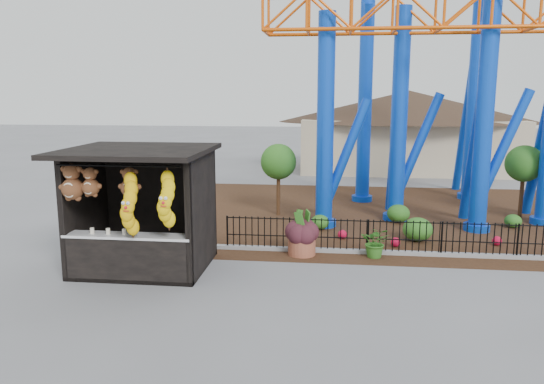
# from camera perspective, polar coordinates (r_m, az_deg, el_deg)

# --- Properties ---
(ground) EXTENTS (120.00, 120.00, 0.00)m
(ground) POSITION_cam_1_polar(r_m,az_deg,el_deg) (12.49, -2.10, -10.30)
(ground) COLOR slate
(ground) RESTS_ON ground
(mulch_bed) EXTENTS (18.00, 12.00, 0.02)m
(mulch_bed) POSITION_cam_1_polar(r_m,az_deg,el_deg) (20.14, 12.82, -2.42)
(mulch_bed) COLOR #331E11
(mulch_bed) RESTS_ON ground
(curb) EXTENTS (18.00, 0.18, 0.12)m
(curb) POSITION_cam_1_polar(r_m,az_deg,el_deg) (15.33, 14.74, -6.42)
(curb) COLOR gray
(curb) RESTS_ON ground
(prize_booth) EXTENTS (3.50, 3.40, 3.12)m
(prize_booth) POSITION_cam_1_polar(r_m,az_deg,el_deg) (13.64, -14.17, -2.07)
(prize_booth) COLOR black
(prize_booth) RESTS_ON ground
(picket_fence) EXTENTS (12.20, 0.06, 1.00)m
(picket_fence) POSITION_cam_1_polar(r_m,az_deg,el_deg) (15.37, 18.15, -4.85)
(picket_fence) COLOR black
(picket_fence) RESTS_ON ground
(roller_coaster) EXTENTS (11.00, 6.37, 10.82)m
(roller_coaster) POSITION_cam_1_polar(r_m,az_deg,el_deg) (20.13, 16.81, 15.83)
(roller_coaster) COLOR blue
(roller_coaster) RESTS_ON ground
(terracotta_planter) EXTENTS (0.83, 0.83, 0.55)m
(terracotta_planter) POSITION_cam_1_polar(r_m,az_deg,el_deg) (14.85, 3.23, -5.77)
(terracotta_planter) COLOR #984F37
(terracotta_planter) RESTS_ON ground
(planter_foliage) EXTENTS (0.70, 0.70, 0.64)m
(planter_foliage) POSITION_cam_1_polar(r_m,az_deg,el_deg) (14.70, 3.25, -3.55)
(planter_foliage) COLOR #38161E
(planter_foliage) RESTS_ON terracotta_planter
(potted_plant) EXTENTS (0.91, 0.83, 0.88)m
(potted_plant) POSITION_cam_1_polar(r_m,az_deg,el_deg) (14.83, 11.13, -5.32)
(potted_plant) COLOR #255017
(potted_plant) RESTS_ON ground
(landscaping) EXTENTS (8.45, 3.71, 0.72)m
(landscaping) POSITION_cam_1_polar(r_m,az_deg,el_deg) (17.72, 16.20, -3.35)
(landscaping) COLOR #2A5F1C
(landscaping) RESTS_ON mulch_bed
(pavilion) EXTENTS (15.00, 15.00, 4.80)m
(pavilion) POSITION_cam_1_polar(r_m,az_deg,el_deg) (31.83, 14.44, 7.77)
(pavilion) COLOR #BFAD8C
(pavilion) RESTS_ON ground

